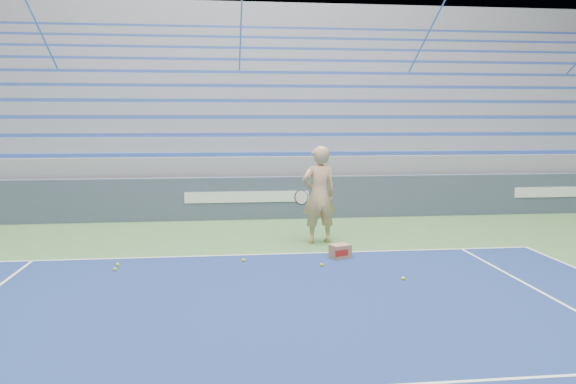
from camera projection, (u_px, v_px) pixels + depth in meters
name	position (u px, v px, depth m)	size (l,w,h in m)	color
sponsor_barrier	(247.00, 198.00, 14.63)	(30.00, 0.32, 1.10)	#3D485D
bleachers	(240.00, 126.00, 20.03)	(31.00, 9.15, 7.30)	gray
tennis_player	(319.00, 195.00, 11.74)	(1.02, 0.93, 2.04)	tan
ball_box	(340.00, 251.00, 10.51)	(0.43, 0.39, 0.26)	#A2724E
tennis_ball_0	(403.00, 279.00, 9.06)	(0.07, 0.07, 0.07)	#BAD52B
tennis_ball_1	(244.00, 260.00, 10.24)	(0.07, 0.07, 0.07)	#BAD52B
tennis_ball_2	(322.00, 265.00, 9.91)	(0.07, 0.07, 0.07)	#BAD52B
tennis_ball_3	(118.00, 265.00, 9.93)	(0.07, 0.07, 0.07)	#BAD52B
tennis_ball_4	(330.00, 245.00, 11.45)	(0.07, 0.07, 0.07)	#BAD52B
tennis_ball_5	(115.00, 269.00, 9.61)	(0.07, 0.07, 0.07)	#BAD52B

